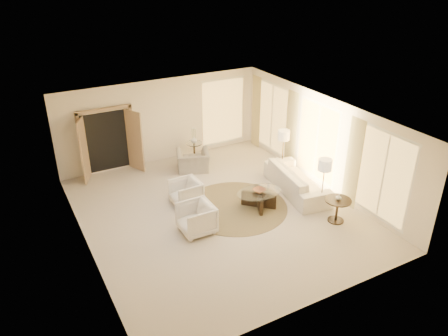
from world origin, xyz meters
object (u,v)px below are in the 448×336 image
end_table (337,206)px  floor_lamp_far (325,167)px  end_vase (339,197)px  sofa (297,180)px  floor_lamp_near (284,137)px  bowl (259,191)px  side_table (194,150)px  armchair_left (186,192)px  coffee_table (259,197)px  side_vase (194,140)px  armchair_right (196,217)px  accent_chair (193,158)px

end_table → floor_lamp_far: floor_lamp_far is taller
floor_lamp_far → end_vase: (-0.03, -0.67, -0.57)m
sofa → floor_lamp_near: floor_lamp_near is taller
bowl → side_table: bearing=94.1°
armchair_left → end_table: size_ratio=1.16×
sofa → side_table: bearing=35.4°
end_table → side_table: (-1.69, 5.27, -0.06)m
side_table → bowl: bearing=-85.9°
coffee_table → side_vase: bearing=94.1°
coffee_table → floor_lamp_far: (1.46, -0.91, 0.99)m
armchair_left → floor_lamp_near: (3.48, 0.26, 0.88)m
end_table → side_vase: size_ratio=2.94×
armchair_right → side_table: bearing=155.9°
end_table → floor_lamp_far: 1.09m
coffee_table → end_table: size_ratio=2.26×
accent_chair → armchair_left: bearing=79.9°
accent_chair → end_table: accent_chair is taller
floor_lamp_far → side_vase: bearing=110.5°
end_table → floor_lamp_near: bearing=83.5°
armchair_right → side_table: (1.79, 3.94, -0.04)m
side_table → floor_lamp_far: floor_lamp_far is taller
accent_chair → side_table: bearing=-98.6°
sofa → armchair_left: 3.33m
armchair_right → end_table: (3.47, -1.32, 0.02)m
armchair_right → bowl: bearing=97.5°
side_table → floor_lamp_far: (1.72, -4.59, 0.91)m
bowl → side_vase: 3.69m
armchair_left → armchair_right: bearing=-14.5°
accent_chair → end_vase: accent_chair is taller
bowl → side_vase: size_ratio=1.46×
end_table → floor_lamp_near: 3.10m
side_vase → armchair_right: bearing=-114.4°
bowl → floor_lamp_far: bearing=-32.1°
armchair_right → coffee_table: (2.05, 0.26, -0.13)m
side_vase → accent_chair: bearing=-118.6°
sofa → end_table: bearing=-173.3°
end_table → sofa: bearing=88.1°
floor_lamp_near → floor_lamp_far: 2.32m
sofa → coffee_table: bearing=107.1°
sofa → floor_lamp_near: bearing=-4.9°
sofa → side_vase: (-1.75, 3.46, 0.38)m
floor_lamp_far → side_vase: floor_lamp_far is taller
armchair_right → floor_lamp_near: size_ratio=0.57×
end_table → floor_lamp_near: size_ratio=0.46×
armchair_right → sofa: bearing=98.0°
accent_chair → coffee_table: 3.06m
coffee_table → side_table: size_ratio=2.43×
accent_chair → bowl: size_ratio=3.02×
floor_lamp_far → bowl: floor_lamp_far is taller
side_table → floor_lamp_near: 3.19m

